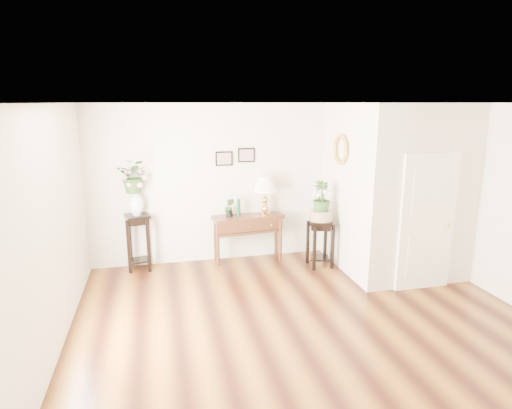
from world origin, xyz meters
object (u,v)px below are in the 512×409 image
object	(u,v)px
console_table	(248,238)
plant_stand_a	(139,242)
plant_stand_b	(320,243)
table_lamp	(265,195)

from	to	relation	value
console_table	plant_stand_a	world-z (taller)	plant_stand_a
plant_stand_a	plant_stand_b	size ratio (longest dim) A/B	1.16
table_lamp	plant_stand_a	xyz separation A→B (m)	(-2.23, 0.00, -0.71)
table_lamp	plant_stand_b	xyz separation A→B (m)	(0.85, -0.57, -0.77)
plant_stand_a	plant_stand_b	bearing A→B (deg)	-10.49
console_table	table_lamp	distance (m)	0.83
plant_stand_a	plant_stand_b	xyz separation A→B (m)	(3.07, -0.57, -0.07)
console_table	table_lamp	bearing A→B (deg)	-5.82
console_table	plant_stand_b	xyz separation A→B (m)	(1.16, -0.57, -0.00)
plant_stand_b	console_table	bearing A→B (deg)	153.99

